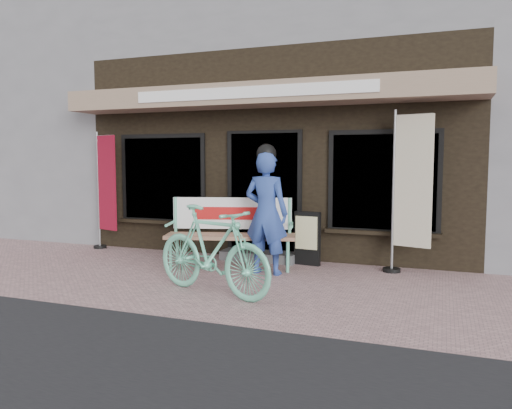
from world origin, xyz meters
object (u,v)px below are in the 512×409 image
at_px(nobori_cream, 410,190).
at_px(menu_stand, 307,238).
at_px(bicycle, 212,250).
at_px(bench, 231,227).
at_px(nobori_red, 106,189).
at_px(person, 266,210).

distance_m(nobori_cream, menu_stand, 1.77).
bearing_deg(bicycle, menu_stand, 0.58).
distance_m(bench, nobori_cream, 2.77).
relative_size(bench, bicycle, 1.11).
relative_size(nobori_red, menu_stand, 2.56).
relative_size(bicycle, menu_stand, 2.16).
xyz_separation_m(person, nobori_cream, (1.99, 0.71, 0.31)).
bearing_deg(nobori_cream, nobori_red, -164.87).
bearing_deg(menu_stand, bicycle, -100.51).
relative_size(nobori_red, nobori_cream, 0.91).
bearing_deg(nobori_cream, person, -143.95).
distance_m(person, menu_stand, 1.03).
bearing_deg(nobori_cream, bench, -153.87).
relative_size(person, nobori_cream, 0.79).
xyz_separation_m(bicycle, nobori_cream, (2.24, 2.05, 0.70)).
bearing_deg(nobori_red, person, 3.79).
xyz_separation_m(person, bicycle, (-0.25, -1.34, -0.39)).
bearing_deg(person, nobori_cream, 22.53).
xyz_separation_m(bench, person, (0.68, -0.25, 0.31)).
xyz_separation_m(bench, nobori_red, (-2.83, 0.58, 0.51)).
bearing_deg(bicycle, bench, 33.02).
distance_m(nobori_red, menu_stand, 3.99).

